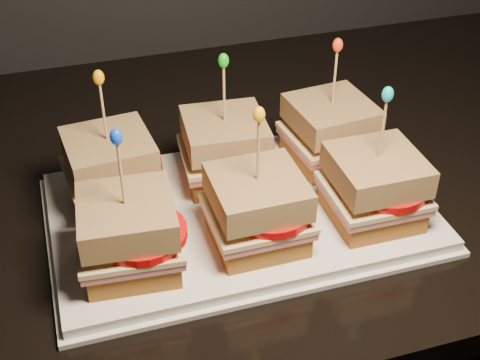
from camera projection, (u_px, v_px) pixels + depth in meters
name	position (u px, v px, depth m)	size (l,w,h in m)	color
granite_slab	(42.00, 204.00, 0.83)	(2.49, 0.71, 0.03)	black
platter	(240.00, 212.00, 0.77)	(0.42, 0.26, 0.02)	white
platter_rim	(240.00, 216.00, 0.77)	(0.44, 0.27, 0.01)	white
sandwich_0_bread_bot	(114.00, 188.00, 0.77)	(0.09, 0.09, 0.03)	brown
sandwich_0_ham	(112.00, 176.00, 0.76)	(0.10, 0.10, 0.01)	#BE6263
sandwich_0_cheese	(112.00, 171.00, 0.76)	(0.10, 0.10, 0.01)	beige
sandwich_0_tomato	(122.00, 167.00, 0.75)	(0.09, 0.09, 0.01)	red
sandwich_0_bread_top	(109.00, 151.00, 0.74)	(0.09, 0.09, 0.03)	#5D330B
sandwich_0_pick	(104.00, 115.00, 0.72)	(0.00, 0.00, 0.09)	tan
sandwich_0_frill	(99.00, 77.00, 0.69)	(0.01, 0.01, 0.02)	#F99605
sandwich_1_bread_bot	(225.00, 168.00, 0.81)	(0.09, 0.09, 0.03)	brown
sandwich_1_ham	(225.00, 157.00, 0.80)	(0.10, 0.10, 0.01)	#BE6263
sandwich_1_cheese	(225.00, 152.00, 0.79)	(0.10, 0.10, 0.01)	beige
sandwich_1_tomato	(236.00, 148.00, 0.79)	(0.09, 0.09, 0.01)	red
sandwich_1_bread_top	(225.00, 132.00, 0.78)	(0.09, 0.09, 0.03)	#5D330B
sandwich_1_pick	(224.00, 97.00, 0.75)	(0.00, 0.00, 0.09)	tan
sandwich_1_frill	(224.00, 61.00, 0.72)	(0.01, 0.01, 0.02)	#13B119
sandwich_2_bread_bot	(328.00, 150.00, 0.84)	(0.09, 0.09, 0.03)	brown
sandwich_2_ham	(329.00, 139.00, 0.83)	(0.10, 0.10, 0.01)	#BE6263
sandwich_2_cheese	(330.00, 134.00, 0.82)	(0.10, 0.10, 0.01)	beige
sandwich_2_tomato	(341.00, 130.00, 0.82)	(0.09, 0.09, 0.01)	red
sandwich_2_bread_top	(331.00, 115.00, 0.81)	(0.09, 0.09, 0.03)	#5D330B
sandwich_2_pick	(334.00, 81.00, 0.78)	(0.00, 0.00, 0.09)	tan
sandwich_2_frill	(338.00, 45.00, 0.75)	(0.01, 0.01, 0.02)	#EE3D1A
sandwich_3_bread_bot	(131.00, 255.00, 0.68)	(0.09, 0.09, 0.03)	brown
sandwich_3_ham	(130.00, 243.00, 0.67)	(0.10, 0.10, 0.01)	#BE6263
sandwich_3_cheese	(129.00, 238.00, 0.67)	(0.10, 0.10, 0.01)	beige
sandwich_3_tomato	(142.00, 233.00, 0.66)	(0.09, 0.09, 0.01)	red
sandwich_3_bread_top	(126.00, 216.00, 0.65)	(0.09, 0.09, 0.03)	#5D330B
sandwich_3_pick	(122.00, 178.00, 0.62)	(0.00, 0.00, 0.09)	tan
sandwich_3_frill	(116.00, 137.00, 0.60)	(0.01, 0.01, 0.02)	blue
sandwich_4_bread_bot	(257.00, 230.00, 0.71)	(0.09, 0.09, 0.03)	brown
sandwich_4_ham	(257.00, 218.00, 0.70)	(0.10, 0.10, 0.01)	#BE6263
sandwich_4_cheese	(257.00, 213.00, 0.70)	(0.10, 0.10, 0.01)	beige
sandwich_4_tomato	(270.00, 209.00, 0.69)	(0.09, 0.09, 0.01)	red
sandwich_4_bread_top	(257.00, 192.00, 0.68)	(0.09, 0.09, 0.03)	#5D330B
sandwich_4_pick	(258.00, 154.00, 0.65)	(0.00, 0.00, 0.09)	tan
sandwich_4_frill	(259.00, 115.00, 0.63)	(0.01, 0.01, 0.02)	#FBA610
sandwich_5_bread_bot	(371.00, 207.00, 0.74)	(0.09, 0.09, 0.03)	brown
sandwich_5_ham	(373.00, 195.00, 0.73)	(0.10, 0.10, 0.01)	#BE6263
sandwich_5_cheese	(374.00, 190.00, 0.73)	(0.10, 0.10, 0.01)	beige
sandwich_5_tomato	(387.00, 186.00, 0.72)	(0.09, 0.09, 0.01)	red
sandwich_5_bread_top	(377.00, 169.00, 0.71)	(0.09, 0.09, 0.03)	#5D330B
sandwich_5_pick	(382.00, 133.00, 0.69)	(0.00, 0.00, 0.09)	tan
sandwich_5_frill	(388.00, 94.00, 0.66)	(0.01, 0.01, 0.02)	#0EB3BF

